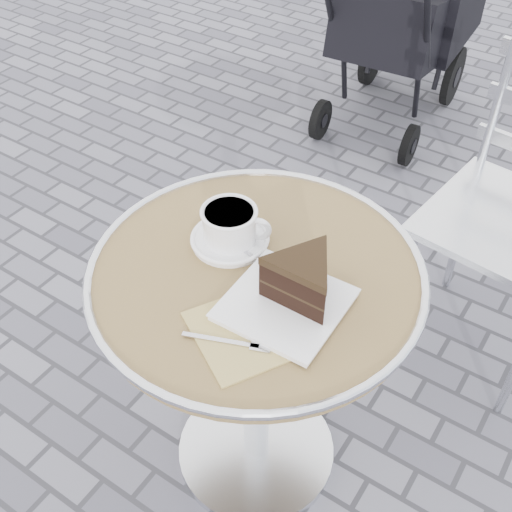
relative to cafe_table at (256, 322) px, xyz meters
The scene contains 5 objects.
ground 0.57m from the cafe_table, ahead, with size 80.00×80.00×0.00m, color slate.
cafe_table is the anchor object (origin of this frame).
cappuccino_set 0.23m from the cafe_table, 155.27° to the left, with size 0.20×0.17×0.09m.
cake_plate_set 0.25m from the cafe_table, 16.76° to the right, with size 0.30×0.37×0.12m.
baby_stroller 2.00m from the cafe_table, 103.96° to the left, with size 0.54×1.06×1.07m.
Camera 1 is at (0.53, -0.80, 1.67)m, focal length 45.00 mm.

